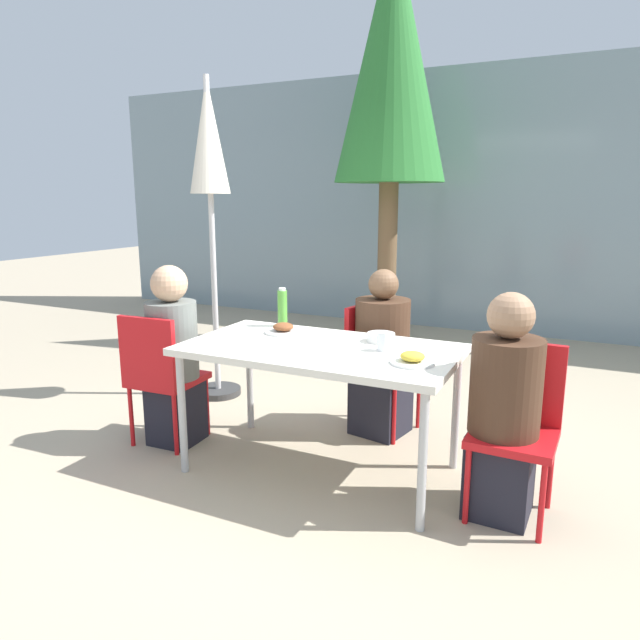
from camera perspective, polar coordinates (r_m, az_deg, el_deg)
name	(u,v)px	position (r m, az deg, el deg)	size (l,w,h in m)	color
ground_plane	(320,469)	(3.45, 0.00, -14.68)	(24.00, 24.00, 0.00)	tan
building_facade	(470,202)	(7.00, 14.82, 11.30)	(10.00, 0.20, 3.00)	gray
dining_table	(320,356)	(3.20, 0.00, -3.61)	(1.52, 0.84, 0.74)	silver
chair_left	(159,371)	(3.72, -15.77, -4.88)	(0.42, 0.42, 0.85)	red
person_left	(173,359)	(3.73, -14.45, -3.83)	(0.32, 0.32, 1.15)	black
chair_right	(517,416)	(3.02, 19.08, -9.09)	(0.42, 0.42, 0.85)	red
person_right	(504,413)	(2.94, 17.91, -8.86)	(0.34, 0.34, 1.13)	black
chair_far	(375,358)	(3.88, 5.54, -3.76)	(0.47, 0.47, 0.85)	red
person_far	(382,359)	(3.79, 6.20, -3.85)	(0.38, 0.38, 1.11)	black
closed_umbrella	(209,162)	(4.46, -11.01, 15.24)	(0.36, 0.36, 2.42)	#333333
plate_0	(283,329)	(3.49, -3.70, -0.92)	(0.23, 0.23, 0.06)	white
plate_1	(412,359)	(2.89, 9.23, -3.89)	(0.22, 0.22, 0.06)	white
bottle	(282,308)	(3.66, -3.78, 1.23)	(0.06, 0.06, 0.25)	#51A338
drinking_cup	(384,341)	(3.10, 6.38, -2.14)	(0.07, 0.07, 0.10)	white
salad_bowl	(381,337)	(3.30, 6.11, -1.73)	(0.16, 0.16, 0.05)	white
tree_behind_left	(392,61)	(6.15, 7.21, 24.34)	(1.12, 1.12, 4.11)	brown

